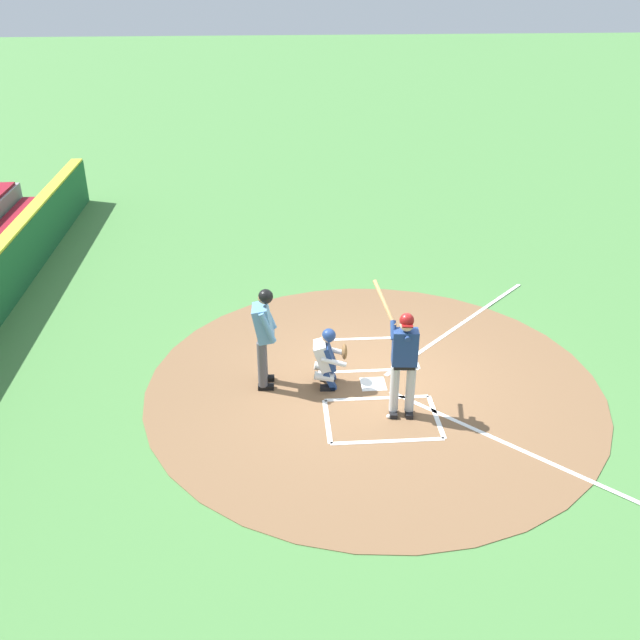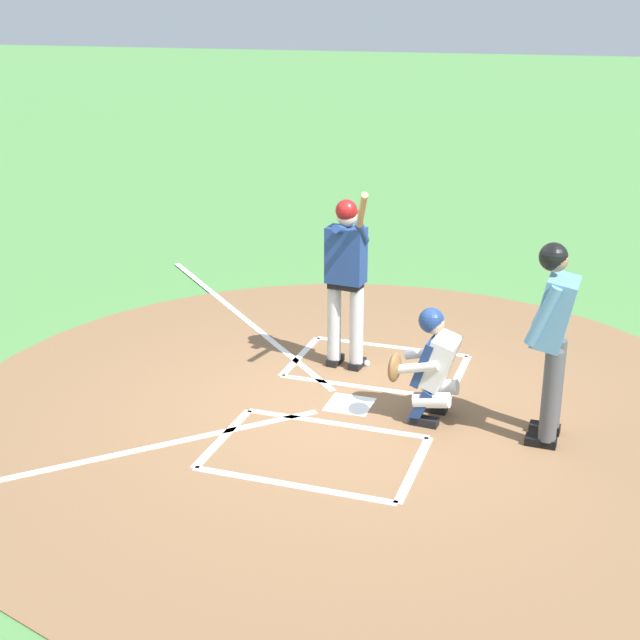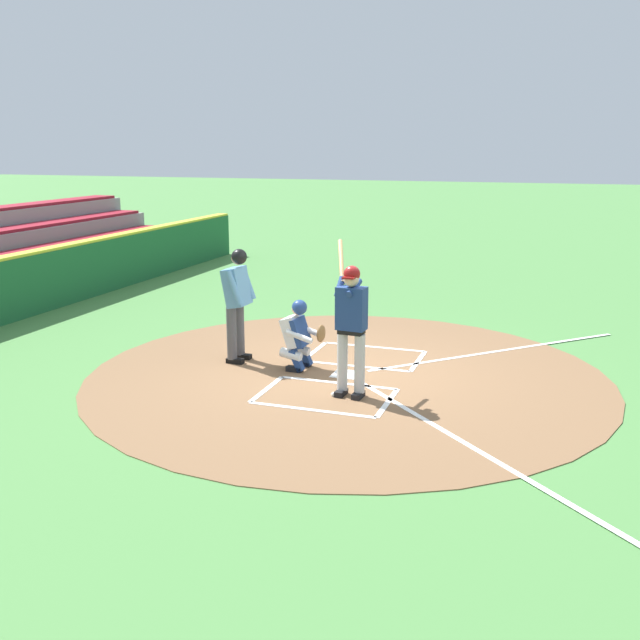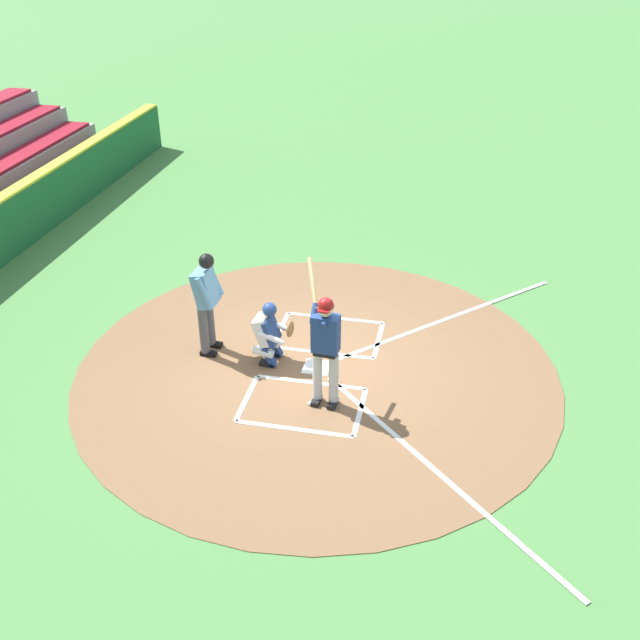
# 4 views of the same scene
# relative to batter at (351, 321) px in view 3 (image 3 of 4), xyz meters

# --- Properties ---
(ground_plane) EXTENTS (120.00, 120.00, 0.00)m
(ground_plane) POSITION_rel_batter_xyz_m (-0.91, -0.32, -1.10)
(ground_plane) COLOR #4C8442
(dirt_circle) EXTENTS (8.00, 8.00, 0.01)m
(dirt_circle) POSITION_rel_batter_xyz_m (-0.91, -0.32, -1.09)
(dirt_circle) COLOR brown
(dirt_circle) RESTS_ON ground
(home_plate_and_chalk) EXTENTS (7.93, 4.91, 0.01)m
(home_plate_and_chalk) POSITION_rel_batter_xyz_m (-0.91, 0.56, -1.08)
(home_plate_and_chalk) COLOR white
(home_plate_and_chalk) RESTS_ON dirt_circle
(batter) EXTENTS (0.97, 0.65, 2.13)m
(batter) POSITION_rel_batter_xyz_m (0.00, 0.00, 0.00)
(batter) COLOR #BCBCBC
(batter) RESTS_ON ground
(catcher) EXTENTS (0.59, 0.63, 1.13)m
(catcher) POSITION_rel_batter_xyz_m (-0.96, -1.13, -0.51)
(catcher) COLOR black
(catcher) RESTS_ON ground
(plate_umpire) EXTENTS (0.59, 0.42, 1.86)m
(plate_umpire) POSITION_rel_batter_xyz_m (-1.04, -2.22, -0.02)
(plate_umpire) COLOR #4C4C51
(plate_umpire) RESTS_ON ground
(baseball) EXTENTS (0.07, 0.07, 0.07)m
(baseball) POSITION_rel_batter_xyz_m (0.11, -0.21, -1.06)
(baseball) COLOR white
(baseball) RESTS_ON ground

